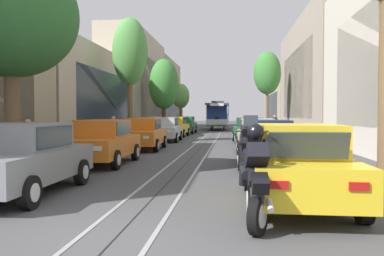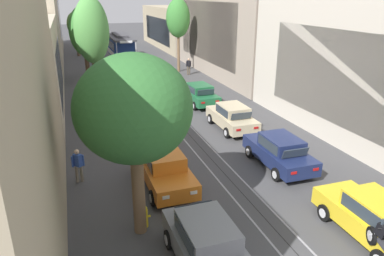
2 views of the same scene
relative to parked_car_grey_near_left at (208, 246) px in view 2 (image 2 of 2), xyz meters
The scene contains 24 objects.
ground_plane 22.95m from the parked_car_grey_near_left, 82.53° to the left, with size 161.30×161.30×0.00m, color #424244.
trolley_track_rails 27.37m from the parked_car_grey_near_left, 83.75° to the left, with size 1.14×72.52×0.01m.
building_facade_left 30.94m from the parked_car_grey_near_left, 102.30° to the left, with size 5.77×64.22×10.35m.
building_facade_right 27.65m from the parked_car_grey_near_left, 62.98° to the left, with size 5.08×64.22×9.77m.
parked_car_grey_near_left is the anchor object (origin of this frame).
parked_car_orange_second_left 5.39m from the parked_car_grey_near_left, 89.41° to the left, with size 2.02×4.37×1.58m.
parked_car_orange_mid_left 11.37m from the parked_car_grey_near_left, 89.07° to the left, with size 2.09×4.40×1.58m.
parked_car_silver_fourth_left 17.72m from the parked_car_grey_near_left, 89.22° to the left, with size 2.06×4.39×1.58m.
parked_car_yellow_fifth_left 23.46m from the parked_car_grey_near_left, 89.80° to the left, with size 2.08×4.40×1.58m.
parked_car_green_sixth_left 29.16m from the parked_car_grey_near_left, 89.55° to the left, with size 2.08×4.39×1.58m.
parked_car_yellow_near_right 5.91m from the parked_car_grey_near_left, ahead, with size 2.03×4.37×1.58m.
parked_car_navy_second_right 7.99m from the parked_car_grey_near_left, 43.28° to the left, with size 2.02×4.37×1.58m.
parked_car_beige_mid_right 12.46m from the parked_car_grey_near_left, 62.15° to the left, with size 2.00×4.36×1.58m.
parked_car_green_fourth_right 17.76m from the parked_car_grey_near_left, 71.24° to the left, with size 2.15×4.42×1.58m.
street_tree_kerb_left_near 4.79m from the parked_car_grey_near_left, 123.01° to the left, with size 3.77×3.73×6.34m.
street_tree_kerb_left_second 17.39m from the parked_car_grey_near_left, 96.22° to the left, with size 2.25×1.99×7.90m.
street_tree_kerb_left_mid 29.24m from the parked_car_grey_near_left, 93.50° to the left, with size 2.84×2.95×6.98m.
street_tree_kerb_left_fourth 44.30m from the parked_car_grey_near_left, 92.72° to the left, with size 2.30×1.88×5.83m.
street_tree_kerb_right_second 30.86m from the parked_car_grey_near_left, 75.04° to the left, with size 2.53×2.21×7.61m.
cable_car_trolley 39.18m from the parked_car_grey_near_left, 85.64° to the left, with size 2.64×9.15×3.28m.
pedestrian_on_left_pavement 7.79m from the parked_car_grey_near_left, 116.89° to the left, with size 0.55×0.42×1.59m.
pedestrian_on_right_pavement 14.61m from the parked_car_grey_near_left, 98.92° to the left, with size 0.55×0.31×1.67m.
pedestrian_crossing_far 28.69m from the parked_car_grey_near_left, 73.06° to the left, with size 0.55×0.40×1.73m.
fire_hydrant 3.07m from the parked_car_grey_near_left, 117.51° to the left, with size 0.40×0.22×0.84m.
Camera 2 is at (-6.33, -5.32, 7.96)m, focal length 33.80 mm.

